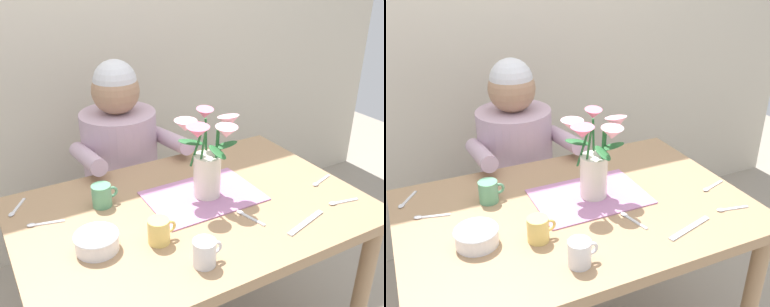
% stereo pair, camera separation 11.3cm
% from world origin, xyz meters
% --- Properties ---
extents(wood_panel_backdrop, '(4.00, 0.10, 2.50)m').
position_xyz_m(wood_panel_backdrop, '(0.00, 1.05, 1.25)').
color(wood_panel_backdrop, beige).
rests_on(wood_panel_backdrop, ground_plane).
extents(dining_table, '(1.20, 0.80, 0.74)m').
position_xyz_m(dining_table, '(0.00, 0.00, 0.64)').
color(dining_table, '#9E7A56').
rests_on(dining_table, ground_plane).
extents(seated_person, '(0.45, 0.47, 1.14)m').
position_xyz_m(seated_person, '(-0.03, 0.62, 0.56)').
color(seated_person, '#4C4C56').
rests_on(seated_person, ground_plane).
extents(striped_placemat, '(0.40, 0.28, 0.00)m').
position_xyz_m(striped_placemat, '(0.07, 0.04, 0.74)').
color(striped_placemat, '#B275A3').
rests_on(striped_placemat, dining_table).
extents(flower_vase, '(0.25, 0.22, 0.31)m').
position_xyz_m(flower_vase, '(0.08, 0.04, 0.90)').
color(flower_vase, silver).
rests_on(flower_vase, dining_table).
extents(ceramic_bowl, '(0.14, 0.14, 0.06)m').
position_xyz_m(ceramic_bowl, '(-0.36, -0.06, 0.77)').
color(ceramic_bowl, white).
rests_on(ceramic_bowl, dining_table).
extents(dinner_knife, '(0.19, 0.07, 0.00)m').
position_xyz_m(dinner_knife, '(0.27, -0.27, 0.74)').
color(dinner_knife, silver).
rests_on(dinner_knife, dining_table).
extents(ceramic_mug, '(0.09, 0.07, 0.08)m').
position_xyz_m(ceramic_mug, '(-0.27, 0.17, 0.78)').
color(ceramic_mug, '#569970').
rests_on(ceramic_mug, dining_table).
extents(tea_cup, '(0.09, 0.07, 0.08)m').
position_xyz_m(tea_cup, '(-0.19, -0.12, 0.78)').
color(tea_cup, '#E5C666').
rests_on(tea_cup, dining_table).
extents(coffee_cup, '(0.09, 0.07, 0.08)m').
position_xyz_m(coffee_cup, '(-0.12, -0.28, 0.78)').
color(coffee_cup, silver).
rests_on(coffee_cup, dining_table).
extents(spoon_0, '(0.12, 0.05, 0.01)m').
position_xyz_m(spoon_0, '(0.51, -0.09, 0.74)').
color(spoon_0, silver).
rests_on(spoon_0, dining_table).
extents(spoon_1, '(0.12, 0.04, 0.01)m').
position_xyz_m(spoon_1, '(-0.49, 0.15, 0.74)').
color(spoon_1, silver).
rests_on(spoon_1, dining_table).
extents(spoon_2, '(0.04, 0.12, 0.01)m').
position_xyz_m(spoon_2, '(0.13, -0.14, 0.74)').
color(spoon_2, silver).
rests_on(spoon_2, dining_table).
extents(spoon_3, '(0.08, 0.11, 0.01)m').
position_xyz_m(spoon_3, '(-0.54, 0.28, 0.74)').
color(spoon_3, silver).
rests_on(spoon_3, dining_table).
extents(spoon_4, '(0.12, 0.04, 0.01)m').
position_xyz_m(spoon_4, '(0.46, -0.23, 0.74)').
color(spoon_4, silver).
rests_on(spoon_4, dining_table).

